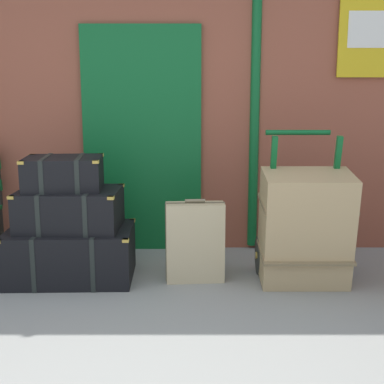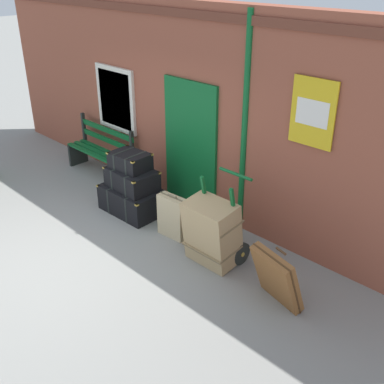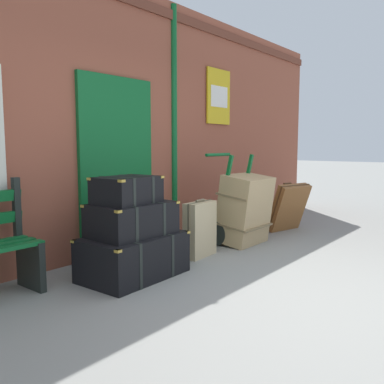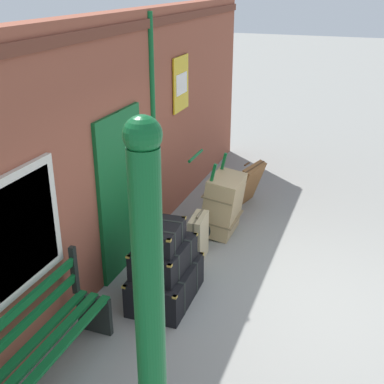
# 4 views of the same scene
# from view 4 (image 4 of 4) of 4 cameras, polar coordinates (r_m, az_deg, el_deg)

# --- Properties ---
(ground_plane) EXTENTS (60.00, 60.00, 0.00)m
(ground_plane) POSITION_cam_4_polar(r_m,az_deg,el_deg) (6.21, 12.85, -12.54)
(ground_plane) COLOR gray
(brick_facade) EXTENTS (10.40, 0.35, 3.20)m
(brick_facade) POSITION_cam_4_polar(r_m,az_deg,el_deg) (6.21, -10.15, 4.35)
(brick_facade) COLOR brown
(brick_facade) RESTS_ON ground
(platform_bench) EXTENTS (1.60, 0.43, 1.01)m
(platform_bench) POSITION_cam_4_polar(r_m,az_deg,el_deg) (5.08, -16.30, -15.85)
(platform_bench) COLOR #0F5B28
(platform_bench) RESTS_ON ground
(steamer_trunk_base) EXTENTS (1.03, 0.68, 0.43)m
(steamer_trunk_base) POSITION_cam_4_polar(r_m,az_deg,el_deg) (6.08, -3.02, -10.36)
(steamer_trunk_base) COLOR black
(steamer_trunk_base) RESTS_ON ground
(steamer_trunk_middle) EXTENTS (0.82, 0.57, 0.33)m
(steamer_trunk_middle) POSITION_cam_4_polar(r_m,az_deg,el_deg) (5.89, -3.25, -7.30)
(steamer_trunk_middle) COLOR black
(steamer_trunk_middle) RESTS_ON steamer_trunk_base
(steamer_trunk_top) EXTENTS (0.64, 0.50, 0.27)m
(steamer_trunk_top) POSITION_cam_4_polar(r_m,az_deg,el_deg) (5.72, -3.66, -4.97)
(steamer_trunk_top) COLOR black
(steamer_trunk_top) RESTS_ON steamer_trunk_middle
(porters_trolley) EXTENTS (0.71, 0.62, 1.19)m
(porters_trolley) POSITION_cam_4_polar(r_m,az_deg,el_deg) (7.59, 2.25, -2.53)
(porters_trolley) COLOR black
(porters_trolley) RESTS_ON ground
(large_brown_trunk) EXTENTS (0.70, 0.55, 0.93)m
(large_brown_trunk) POSITION_cam_4_polar(r_m,az_deg,el_deg) (7.46, 3.56, -1.40)
(large_brown_trunk) COLOR tan
(large_brown_trunk) RESTS_ON ground
(suitcase_beige) EXTENTS (0.70, 0.51, 0.74)m
(suitcase_beige) POSITION_cam_4_polar(r_m,az_deg,el_deg) (8.47, 6.37, 0.87)
(suitcase_beige) COLOR brown
(suitcase_beige) RESTS_ON ground
(suitcase_olive) EXTENTS (0.48, 0.21, 0.68)m
(suitcase_olive) POSITION_cam_4_polar(r_m,az_deg,el_deg) (6.81, 0.71, -5.22)
(suitcase_olive) COLOR tan
(suitcase_olive) RESTS_ON ground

